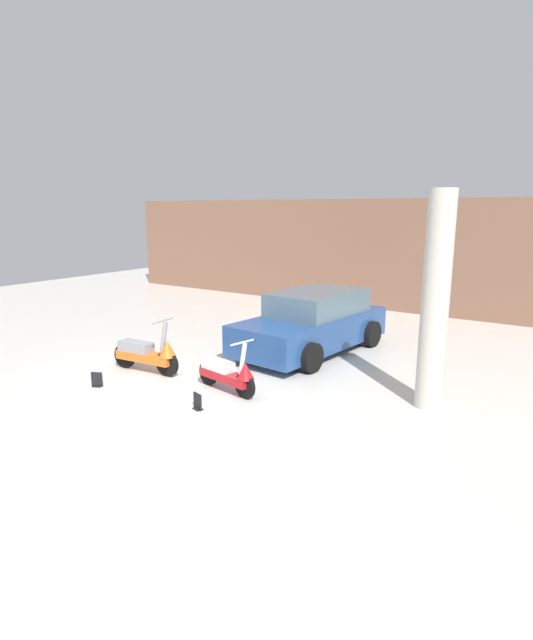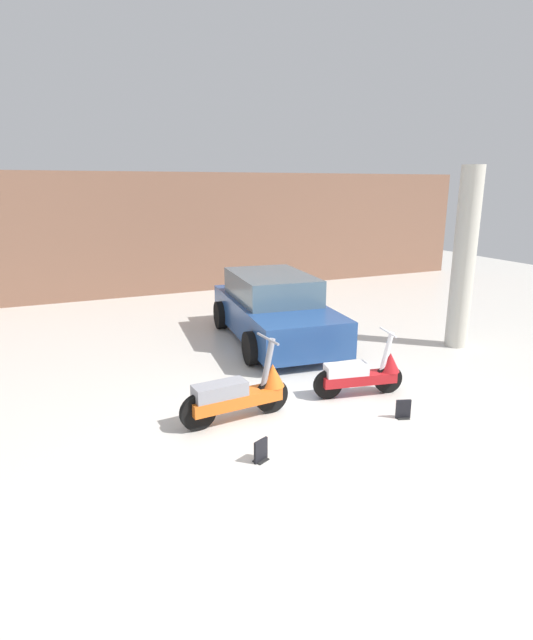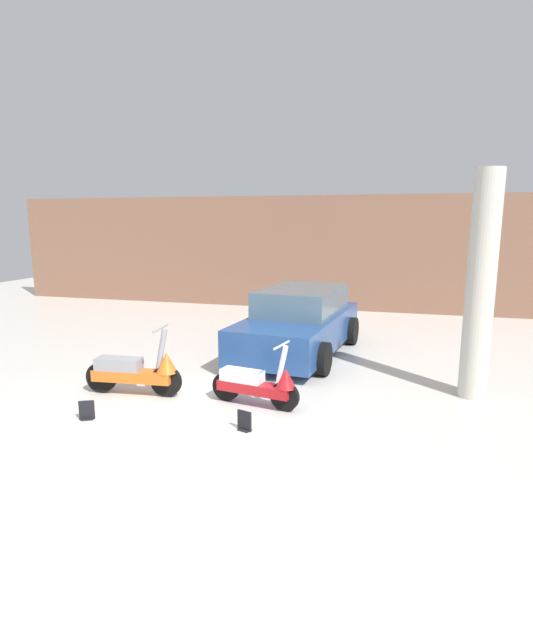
{
  "view_description": "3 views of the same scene",
  "coord_description": "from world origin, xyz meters",
  "px_view_note": "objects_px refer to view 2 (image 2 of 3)",
  "views": [
    {
      "loc": [
        5.83,
        -5.53,
        3.05
      ],
      "look_at": [
        0.47,
        2.44,
        0.9
      ],
      "focal_mm": 28.0,
      "sensor_mm": 36.0,
      "label": 1
    },
    {
      "loc": [
        -3.2,
        -4.91,
        2.99
      ],
      "look_at": [
        -0.16,
        1.99,
        0.95
      ],
      "focal_mm": 28.0,
      "sensor_mm": 36.0,
      "label": 2
    },
    {
      "loc": [
        2.74,
        -5.75,
        2.61
      ],
      "look_at": [
        0.55,
        2.18,
        0.97
      ],
      "focal_mm": 28.0,
      "sensor_mm": 36.0,
      "label": 3
    }
  ],
  "objects_px": {
    "scooter_front_left": "(241,393)",
    "placard_near_left_scooter": "(261,452)",
    "scooter_front_right": "(363,373)",
    "placard_near_right_scooter": "(403,410)",
    "support_column_side": "(464,259)",
    "car_rear_left": "(274,309)"
  },
  "relations": [
    {
      "from": "scooter_front_right",
      "to": "car_rear_left",
      "type": "bearing_deg",
      "value": 101.24
    },
    {
      "from": "car_rear_left",
      "to": "support_column_side",
      "type": "relative_size",
      "value": 1.19
    },
    {
      "from": "placard_near_left_scooter",
      "to": "placard_near_right_scooter",
      "type": "xyz_separation_m",
      "value": [
        2.14,
        0.22,
        0.0
      ]
    },
    {
      "from": "scooter_front_left",
      "to": "placard_near_left_scooter",
      "type": "bearing_deg",
      "value": -103.98
    },
    {
      "from": "scooter_front_right",
      "to": "car_rear_left",
      "type": "height_order",
      "value": "car_rear_left"
    },
    {
      "from": "scooter_front_left",
      "to": "support_column_side",
      "type": "height_order",
      "value": "support_column_side"
    },
    {
      "from": "scooter_front_left",
      "to": "placard_near_left_scooter",
      "type": "distance_m",
      "value": 1.1
    },
    {
      "from": "scooter_front_right",
      "to": "placard_near_right_scooter",
      "type": "bearing_deg",
      "value": -74.99
    },
    {
      "from": "car_rear_left",
      "to": "placard_near_left_scooter",
      "type": "bearing_deg",
      "value": -20.49
    },
    {
      "from": "placard_near_left_scooter",
      "to": "support_column_side",
      "type": "distance_m",
      "value": 5.79
    },
    {
      "from": "scooter_front_right",
      "to": "scooter_front_left",
      "type": "bearing_deg",
      "value": -168.87
    },
    {
      "from": "placard_near_right_scooter",
      "to": "support_column_side",
      "type": "bearing_deg",
      "value": 35.68
    },
    {
      "from": "scooter_front_left",
      "to": "scooter_front_right",
      "type": "bearing_deg",
      "value": -4.45
    },
    {
      "from": "scooter_front_left",
      "to": "scooter_front_right",
      "type": "distance_m",
      "value": 1.91
    },
    {
      "from": "car_rear_left",
      "to": "placard_near_left_scooter",
      "type": "distance_m",
      "value": 4.6
    },
    {
      "from": "scooter_front_right",
      "to": "support_column_side",
      "type": "distance_m",
      "value": 3.51
    },
    {
      "from": "scooter_front_left",
      "to": "placard_near_right_scooter",
      "type": "xyz_separation_m",
      "value": [
        1.98,
        -0.83,
        -0.27
      ]
    },
    {
      "from": "placard_near_right_scooter",
      "to": "scooter_front_right",
      "type": "bearing_deg",
      "value": 94.54
    },
    {
      "from": "scooter_front_left",
      "to": "placard_near_right_scooter",
      "type": "relative_size",
      "value": 5.9
    },
    {
      "from": "car_rear_left",
      "to": "support_column_side",
      "type": "bearing_deg",
      "value": 65.67
    },
    {
      "from": "scooter_front_left",
      "to": "placard_near_right_scooter",
      "type": "height_order",
      "value": "scooter_front_left"
    },
    {
      "from": "scooter_front_left",
      "to": "placard_near_right_scooter",
      "type": "bearing_deg",
      "value": -27.96
    }
  ]
}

